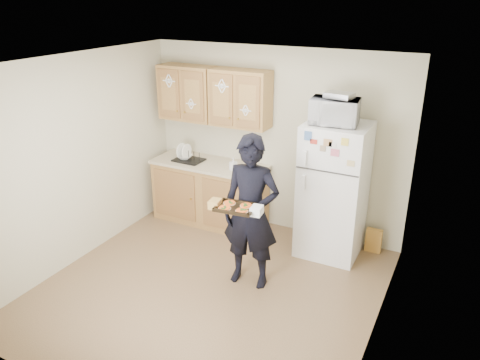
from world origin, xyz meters
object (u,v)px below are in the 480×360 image
Objects in this scene: person at (251,213)px; baking_tray at (236,208)px; dish_rack at (189,155)px; refrigerator at (333,191)px; microwave at (334,111)px.

baking_tray is (-0.03, -0.30, 0.18)m from person.
dish_rack is at bearing 130.51° from baking_tray.
baking_tray is (-0.64, -1.37, 0.21)m from refrigerator.
person is 3.23× the size of microwave.
refrigerator is 1.53m from baking_tray.
refrigerator is 0.97× the size of person.
refrigerator reaches higher than baking_tray.
person is at bearing 77.33° from baking_tray.
microwave is at bearing -1.38° from dish_rack.
microwave is at bearing -132.90° from refrigerator.
person is at bearing -125.29° from microwave.
microwave is at bearing 59.40° from baking_tray.
person is 1.52m from microwave.
dish_rack is at bearing -179.99° from refrigerator.
baking_tray is at bearing -102.67° from person.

